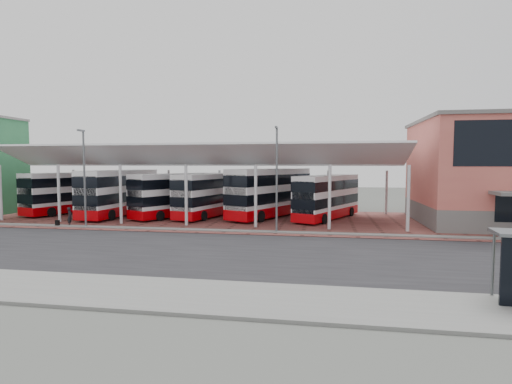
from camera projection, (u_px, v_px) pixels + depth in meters
ground at (232, 249)px, 24.71m from camera, size 140.00×140.00×0.00m
road at (229, 253)px, 23.72m from camera, size 120.00×14.00×0.02m
forecourt at (285, 220)px, 37.15m from camera, size 72.00×16.00×0.06m
sidewalk at (181, 295)px, 15.85m from camera, size 120.00×4.00×0.14m
north_kerb at (251, 232)px, 30.80m from camera, size 120.00×0.80×0.14m
yellow_line_near at (197, 282)px, 17.82m from camera, size 120.00×0.12×0.01m
yellow_line_far at (199, 280)px, 18.12m from camera, size 120.00×0.12×0.01m
canopy at (205, 159)px, 39.01m from camera, size 37.00×11.63×7.07m
lamp_west at (84, 175)px, 32.92m from camera, size 0.16×0.90×8.07m
lamp_east at (277, 176)px, 30.23m from camera, size 0.16×0.90×8.07m
bus_0 at (72, 193)px, 42.80m from camera, size 5.45×10.70×4.31m
bus_1 at (120, 193)px, 40.53m from camera, size 3.32×11.31×4.60m
bus_2 at (178, 195)px, 39.86m from camera, size 6.89×10.33×4.28m
bus_3 at (211, 195)px, 39.90m from camera, size 5.00×10.62×4.27m
bus_4 at (271, 193)px, 39.43m from camera, size 7.34×11.57×4.76m
bus_5 at (327, 197)px, 37.89m from camera, size 6.33×10.13×4.15m
pedestrian at (70, 217)px, 33.66m from camera, size 0.56×0.67×1.58m
suitcase at (57, 223)px, 33.39m from camera, size 0.31×0.22×0.53m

